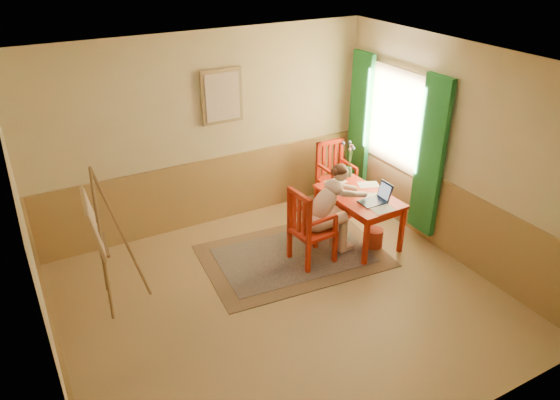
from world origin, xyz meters
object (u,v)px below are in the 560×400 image
figure (329,208)px  chair_back (335,176)px  laptop (377,198)px  easel (97,227)px  chair_left (309,227)px  table (359,201)px

figure → chair_back: bearing=52.3°
laptop → easel: size_ratio=0.23×
chair_back → easel: size_ratio=0.61×
chair_back → figure: size_ratio=0.83×
easel → chair_back: bearing=11.4°
chair_left → chair_back: (1.16, 1.12, 0.00)m
chair_left → laptop: bearing=-7.8°
chair_back → laptop: chair_back is taller
figure → laptop: 0.67m
laptop → easel: 3.52m
table → chair_left: 0.90m
figure → easel: 2.87m
chair_back → figure: 1.38m
chair_back → laptop: size_ratio=2.64×
figure → chair_left: bearing=-172.7°
chair_back → table: bearing=-105.4°
chair_left → chair_back: chair_back is taller
table → chair_left: bearing=-171.0°
easel → laptop: bearing=-8.4°
chair_left → figure: (0.32, 0.04, 0.18)m
table → figure: figure is taller
chair_back → figure: bearing=-127.7°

